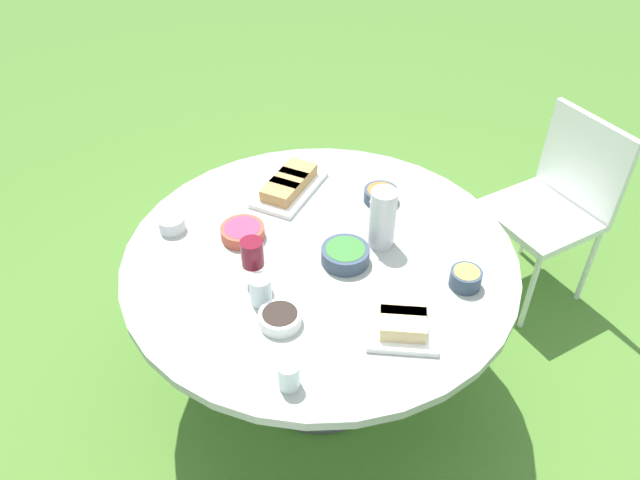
% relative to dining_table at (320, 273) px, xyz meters
% --- Properties ---
extents(ground_plane, '(40.00, 40.00, 0.00)m').
position_rel_dining_table_xyz_m(ground_plane, '(0.00, 0.00, -0.63)').
color(ground_plane, '#4C7A2D').
extents(dining_table, '(1.40, 1.40, 0.72)m').
position_rel_dining_table_xyz_m(dining_table, '(0.00, 0.00, 0.00)').
color(dining_table, '#4C4C51').
rests_on(dining_table, ground_plane).
extents(chair_near_right, '(0.49, 0.51, 0.89)m').
position_rel_dining_table_xyz_m(chair_near_right, '(-1.21, -0.22, -0.10)').
color(chair_near_right, white).
rests_on(chair_near_right, ground_plane).
extents(water_pitcher, '(0.10, 0.09, 0.23)m').
position_rel_dining_table_xyz_m(water_pitcher, '(-0.22, 0.02, 0.21)').
color(water_pitcher, silver).
rests_on(water_pitcher, dining_table).
extents(wine_glass, '(0.08, 0.08, 0.18)m').
position_rel_dining_table_xyz_m(wine_glass, '(0.26, 0.07, 0.22)').
color(wine_glass, silver).
rests_on(wine_glass, dining_table).
extents(platter_bread_main, '(0.37, 0.37, 0.07)m').
position_rel_dining_table_xyz_m(platter_bread_main, '(-0.01, -0.39, 0.13)').
color(platter_bread_main, white).
rests_on(platter_bread_main, dining_table).
extents(platter_charcuterie, '(0.32, 0.37, 0.07)m').
position_rel_dining_table_xyz_m(platter_charcuterie, '(-0.13, 0.40, 0.13)').
color(platter_charcuterie, white).
rests_on(platter_charcuterie, dining_table).
extents(bowl_fries, '(0.11, 0.11, 0.06)m').
position_rel_dining_table_xyz_m(bowl_fries, '(-0.40, 0.31, 0.13)').
color(bowl_fries, '#334256').
rests_on(bowl_fries, dining_table).
extents(bowl_salad, '(0.17, 0.17, 0.06)m').
position_rel_dining_table_xyz_m(bowl_salad, '(-0.07, 0.07, 0.13)').
color(bowl_salad, '#334256').
rests_on(bowl_salad, dining_table).
extents(bowl_olives, '(0.14, 0.14, 0.04)m').
position_rel_dining_table_xyz_m(bowl_olives, '(0.23, 0.27, 0.12)').
color(bowl_olives, white).
rests_on(bowl_olives, dining_table).
extents(bowl_dip_red, '(0.16, 0.16, 0.05)m').
position_rel_dining_table_xyz_m(bowl_dip_red, '(0.24, -0.18, 0.12)').
color(bowl_dip_red, '#B74733').
rests_on(bowl_dip_red, dining_table).
extents(bowl_dip_cream, '(0.10, 0.10, 0.05)m').
position_rel_dining_table_xyz_m(bowl_dip_cream, '(0.47, -0.30, 0.13)').
color(bowl_dip_cream, silver).
rests_on(bowl_dip_cream, dining_table).
extents(bowl_roasted_veg, '(0.13, 0.13, 0.05)m').
position_rel_dining_table_xyz_m(bowl_roasted_veg, '(-0.33, -0.22, 0.13)').
color(bowl_roasted_veg, '#334256').
rests_on(bowl_roasted_veg, dining_table).
extents(cup_water_near, '(0.07, 0.07, 0.10)m').
position_rel_dining_table_xyz_m(cup_water_near, '(0.26, 0.16, 0.15)').
color(cup_water_near, silver).
rests_on(cup_water_near, dining_table).
extents(cup_water_far, '(0.06, 0.06, 0.09)m').
position_rel_dining_table_xyz_m(cup_water_far, '(0.27, 0.51, 0.14)').
color(cup_water_far, silver).
rests_on(cup_water_far, dining_table).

